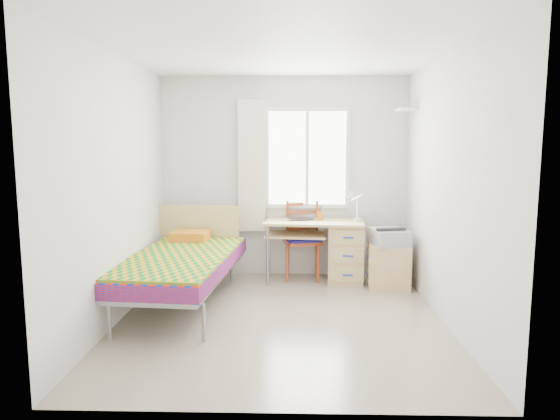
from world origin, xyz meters
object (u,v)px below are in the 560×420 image
object	(u,v)px
bed	(182,262)
cabinet	(388,266)
printer	(389,237)
chair	(303,235)
desk	(340,249)

from	to	relation	value
bed	cabinet	xyz separation A→B (m)	(2.37, 0.64, -0.20)
cabinet	printer	xyz separation A→B (m)	(-0.00, 0.02, 0.36)
chair	printer	bearing A→B (deg)	-36.78
desk	chair	world-z (taller)	chair
chair	printer	world-z (taller)	chair
bed	chair	xyz separation A→B (m)	(1.34, 1.08, 0.10)
bed	printer	size ratio (longest dim) A/B	4.35
desk	printer	size ratio (longest dim) A/B	2.43
chair	cabinet	xyz separation A→B (m)	(1.03, -0.44, -0.30)
chair	cabinet	distance (m)	1.16
desk	cabinet	distance (m)	0.65
bed	chair	distance (m)	1.72
chair	cabinet	bearing A→B (deg)	-37.61
cabinet	printer	world-z (taller)	printer
cabinet	chair	bearing A→B (deg)	161.34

